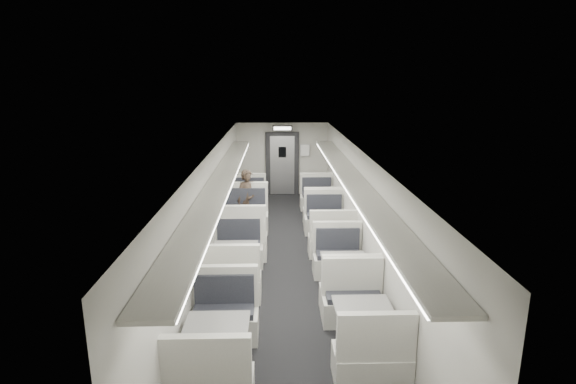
{
  "coord_description": "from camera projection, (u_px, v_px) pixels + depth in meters",
  "views": [
    {
      "loc": [
        -0.22,
        -8.72,
        3.81
      ],
      "look_at": [
        0.06,
        1.36,
        1.24
      ],
      "focal_mm": 28.0,
      "sensor_mm": 36.0,
      "label": 1
    }
  ],
  "objects": [
    {
      "name": "passenger",
      "position": [
        248.0,
        200.0,
        11.46
      ],
      "size": [
        0.65,
        0.51,
        1.57
      ],
      "primitive_type": "imported",
      "rotation": [
        0.0,
        0.0,
        0.25
      ],
      "color": "black",
      "rests_on": "room"
    },
    {
      "name": "booth_right_b",
      "position": [
        328.0,
        228.0,
        10.6
      ],
      "size": [
        1.0,
        2.04,
        1.09
      ],
      "color": "beige",
      "rests_on": "room"
    },
    {
      "name": "luggage_rack_left",
      "position": [
        222.0,
        180.0,
        8.59
      ],
      "size": [
        0.46,
        10.4,
        0.09
      ],
      "color": "beige",
      "rests_on": "room"
    },
    {
      "name": "booth_left_c",
      "position": [
        236.0,
        263.0,
        8.61
      ],
      "size": [
        1.01,
        2.06,
        1.1
      ],
      "color": "beige",
      "rests_on": "room"
    },
    {
      "name": "booth_left_b",
      "position": [
        243.0,
        227.0,
        10.54
      ],
      "size": [
        1.15,
        2.33,
        1.25
      ],
      "color": "beige",
      "rests_on": "room"
    },
    {
      "name": "luggage_rack_right",
      "position": [
        351.0,
        179.0,
        8.66
      ],
      "size": [
        0.46,
        10.4,
        0.09
      ],
      "color": "beige",
      "rests_on": "room"
    },
    {
      "name": "window_b",
      "position": [
        220.0,
        190.0,
        10.18
      ],
      "size": [
        0.02,
        1.18,
        0.84
      ],
      "primitive_type": "cube",
      "color": "black",
      "rests_on": "room"
    },
    {
      "name": "booth_left_d",
      "position": [
        218.0,
        345.0,
        5.97
      ],
      "size": [
        1.01,
        2.04,
        1.09
      ],
      "color": "beige",
      "rests_on": "room"
    },
    {
      "name": "booth_right_c",
      "position": [
        343.0,
        274.0,
        8.16
      ],
      "size": [
        0.97,
        1.97,
        1.06
      ],
      "color": "beige",
      "rests_on": "room"
    },
    {
      "name": "room",
      "position": [
        287.0,
        211.0,
        9.09
      ],
      "size": [
        3.24,
        12.24,
        2.64
      ],
      "color": "black",
      "rests_on": "ground"
    },
    {
      "name": "booth_right_d",
      "position": [
        361.0,
        325.0,
        6.47
      ],
      "size": [
        0.98,
        1.98,
        1.06
      ],
      "color": "beige",
      "rests_on": "room"
    },
    {
      "name": "booth_right_a",
      "position": [
        319.0,
        204.0,
        12.68
      ],
      "size": [
        0.98,
        1.98,
        1.06
      ],
      "color": "beige",
      "rests_on": "room"
    },
    {
      "name": "window_c",
      "position": [
        205.0,
        219.0,
        8.05
      ],
      "size": [
        0.02,
        1.18,
        0.84
      ],
      "primitive_type": "cube",
      "color": "black",
      "rests_on": "room"
    },
    {
      "name": "wall_notice",
      "position": [
        305.0,
        150.0,
        14.78
      ],
      "size": [
        0.32,
        0.02,
        0.4
      ],
      "primitive_type": "cube",
      "color": "white",
      "rests_on": "room"
    },
    {
      "name": "window_d",
      "position": [
        180.0,
        270.0,
        5.92
      ],
      "size": [
        0.02,
        1.18,
        0.84
      ],
      "primitive_type": "cube",
      "color": "black",
      "rests_on": "room"
    },
    {
      "name": "exit_sign",
      "position": [
        282.0,
        128.0,
        14.1
      ],
      "size": [
        0.62,
        0.12,
        0.16
      ],
      "color": "black",
      "rests_on": "room"
    },
    {
      "name": "vestibule_door",
      "position": [
        282.0,
        164.0,
        14.88
      ],
      "size": [
        1.1,
        0.13,
        2.1
      ],
      "color": "black",
      "rests_on": "room"
    },
    {
      "name": "booth_left_a",
      "position": [
        248.0,
        204.0,
        12.73
      ],
      "size": [
        0.96,
        1.95,
        1.04
      ],
      "color": "beige",
      "rests_on": "room"
    },
    {
      "name": "window_a",
      "position": [
        230.0,
        170.0,
        12.31
      ],
      "size": [
        0.02,
        1.18,
        0.84
      ],
      "primitive_type": "cube",
      "color": "black",
      "rests_on": "room"
    }
  ]
}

